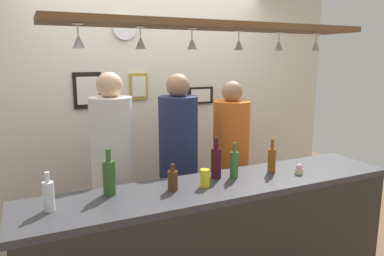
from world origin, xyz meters
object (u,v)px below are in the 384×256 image
(person_left_white_patterned_shirt, at_px, (113,158))
(wall_clock, at_px, (124,28))
(person_right_orange_shirt, at_px, (231,151))
(bottle_wine_dark_red, at_px, (216,162))
(bottle_soda_clear, at_px, (49,195))
(picture_frame_crest, at_px, (139,86))
(bottle_beer_green_import, at_px, (234,164))
(picture_frame_lower_pair, at_px, (200,95))
(bottle_champagne_green, at_px, (109,177))
(drink_can, at_px, (205,178))
(cupcake, at_px, (299,169))
(bottle_beer_amber_tall, at_px, (272,159))
(picture_frame_caricature, at_px, (88,90))
(person_middle_navy_shirt, at_px, (178,152))
(bottle_beer_brown_stubby, at_px, (173,180))

(person_left_white_patterned_shirt, distance_m, wall_clock, 1.29)
(person_right_orange_shirt, height_order, bottle_wine_dark_red, person_right_orange_shirt)
(bottle_soda_clear, distance_m, picture_frame_crest, 1.76)
(bottle_beer_green_import, relative_size, picture_frame_lower_pair, 0.87)
(bottle_soda_clear, bearing_deg, bottle_champagne_green, 15.72)
(bottle_wine_dark_red, height_order, picture_frame_lower_pair, picture_frame_lower_pair)
(person_left_white_patterned_shirt, bearing_deg, bottle_wine_dark_red, -45.79)
(picture_frame_crest, bearing_deg, drink_can, -89.30)
(cupcake, bearing_deg, drink_can, 175.83)
(bottle_beer_amber_tall, distance_m, cupcake, 0.21)
(bottle_champagne_green, xyz_separation_m, bottle_beer_green_import, (0.90, -0.05, -0.01))
(bottle_wine_dark_red, xyz_separation_m, cupcake, (0.61, -0.18, -0.08))
(person_left_white_patterned_shirt, relative_size, bottle_soda_clear, 7.57)
(bottle_soda_clear, distance_m, cupcake, 1.76)
(bottle_wine_dark_red, height_order, picture_frame_caricature, picture_frame_caricature)
(bottle_wine_dark_red, xyz_separation_m, bottle_beer_green_import, (0.12, -0.05, -0.01))
(person_left_white_patterned_shirt, height_order, cupcake, person_left_white_patterned_shirt)
(person_middle_navy_shirt, relative_size, bottle_champagne_green, 5.73)
(person_right_orange_shirt, bearing_deg, bottle_wine_dark_red, -128.92)
(bottle_soda_clear, xyz_separation_m, picture_frame_lower_pair, (1.65, 1.38, 0.37))
(bottle_beer_amber_tall, bearing_deg, person_left_white_patterned_shirt, 146.86)
(person_middle_navy_shirt, xyz_separation_m, person_right_orange_shirt, (0.54, 0.00, -0.05))
(bottle_champagne_green, xyz_separation_m, picture_frame_lower_pair, (1.29, 1.28, 0.34))
(bottle_beer_brown_stubby, bearing_deg, picture_frame_crest, 81.61)
(person_left_white_patterned_shirt, xyz_separation_m, bottle_champagne_green, (-0.16, -0.62, 0.05))
(bottle_champagne_green, bearing_deg, picture_frame_caricature, 85.43)
(bottle_soda_clear, bearing_deg, person_middle_navy_shirt, 33.08)
(person_left_white_patterned_shirt, distance_m, bottle_wine_dark_red, 0.88)
(drink_can, xyz_separation_m, picture_frame_crest, (-0.02, 1.41, 0.52))
(bottle_beer_amber_tall, xyz_separation_m, drink_can, (-0.61, -0.06, -0.04))
(bottle_wine_dark_red, height_order, picture_frame_crest, picture_frame_crest)
(bottle_beer_amber_tall, relative_size, picture_frame_crest, 1.00)
(person_middle_navy_shirt, relative_size, cupcake, 22.03)
(bottle_soda_clear, height_order, drink_can, bottle_soda_clear)
(bottle_champagne_green, bearing_deg, person_middle_navy_shirt, 39.88)
(bottle_wine_dark_red, height_order, bottle_soda_clear, bottle_wine_dark_red)
(person_right_orange_shirt, relative_size, picture_frame_caricature, 4.83)
(wall_clock, bearing_deg, drink_can, -84.22)
(bottle_beer_brown_stubby, distance_m, bottle_soda_clear, 0.76)
(person_right_orange_shirt, height_order, wall_clock, wall_clock)
(person_left_white_patterned_shirt, bearing_deg, drink_can, -59.08)
(person_left_white_patterned_shirt, bearing_deg, bottle_soda_clear, -126.34)
(bottle_beer_green_import, bearing_deg, bottle_beer_brown_stubby, -174.42)
(bottle_beer_brown_stubby, distance_m, picture_frame_caricature, 1.49)
(bottle_beer_brown_stubby, bearing_deg, bottle_soda_clear, -179.93)
(cupcake, xyz_separation_m, wall_clock, (-0.91, 1.46, 1.10))
(bottle_champagne_green, distance_m, picture_frame_crest, 1.49)
(person_middle_navy_shirt, distance_m, drink_can, 0.77)
(person_right_orange_shirt, distance_m, picture_frame_crest, 1.11)
(drink_can, bearing_deg, bottle_champagne_green, 167.64)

